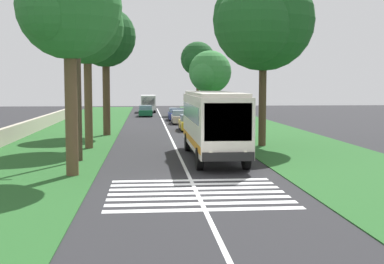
{
  "coord_description": "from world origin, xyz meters",
  "views": [
    {
      "loc": [
        -21.47,
        1.94,
        4.17
      ],
      "look_at": [
        6.66,
        -0.54,
        1.6
      ],
      "focal_mm": 49.3,
      "sensor_mm": 36.0,
      "label": 1
    }
  ],
  "objects_px": {
    "trailing_car_0": "(190,123)",
    "roadside_tree_right_1": "(197,60)",
    "roadside_tree_left_1": "(67,10)",
    "trailing_minibus_0": "(148,102)",
    "roadside_tree_right_0": "(260,24)",
    "utility_pole": "(79,80)",
    "trailing_car_2": "(176,114)",
    "roadside_tree_right_2": "(209,73)",
    "roadside_tree_left_0": "(85,30)",
    "trailing_car_1": "(180,117)",
    "coach_bus": "(213,120)",
    "roadside_tree_left_2": "(104,39)",
    "trailing_car_3": "(146,111)"
  },
  "relations": [
    {
      "from": "trailing_car_0",
      "to": "roadside_tree_right_2",
      "type": "bearing_deg",
      "value": -12.61
    },
    {
      "from": "coach_bus",
      "to": "trailing_minibus_0",
      "type": "height_order",
      "value": "coach_bus"
    },
    {
      "from": "roadside_tree_left_1",
      "to": "roadside_tree_right_1",
      "type": "bearing_deg",
      "value": -12.25
    },
    {
      "from": "trailing_minibus_0",
      "to": "roadside_tree_left_1",
      "type": "bearing_deg",
      "value": 176.01
    },
    {
      "from": "roadside_tree_left_0",
      "to": "roadside_tree_right_2",
      "type": "distance_m",
      "value": 32.25
    },
    {
      "from": "trailing_car_1",
      "to": "coach_bus",
      "type": "bearing_deg",
      "value": -179.79
    },
    {
      "from": "roadside_tree_right_0",
      "to": "roadside_tree_right_2",
      "type": "bearing_deg",
      "value": -0.36
    },
    {
      "from": "roadside_tree_left_0",
      "to": "roadside_tree_left_2",
      "type": "relative_size",
      "value": 0.98
    },
    {
      "from": "roadside_tree_left_0",
      "to": "roadside_tree_right_2",
      "type": "xyz_separation_m",
      "value": [
        30.03,
        -11.58,
        -2.06
      ]
    },
    {
      "from": "trailing_minibus_0",
      "to": "roadside_tree_right_0",
      "type": "bearing_deg",
      "value": -170.66
    },
    {
      "from": "roadside_tree_left_2",
      "to": "utility_pole",
      "type": "height_order",
      "value": "roadside_tree_left_2"
    },
    {
      "from": "trailing_minibus_0",
      "to": "roadside_tree_left_0",
      "type": "bearing_deg",
      "value": 174.6
    },
    {
      "from": "roadside_tree_right_0",
      "to": "roadside_tree_left_2",
      "type": "bearing_deg",
      "value": 52.16
    },
    {
      "from": "roadside_tree_left_1",
      "to": "roadside_tree_left_2",
      "type": "height_order",
      "value": "roadside_tree_left_2"
    },
    {
      "from": "trailing_car_0",
      "to": "roadside_tree_right_1",
      "type": "height_order",
      "value": "roadside_tree_right_1"
    },
    {
      "from": "trailing_car_2",
      "to": "utility_pole",
      "type": "xyz_separation_m",
      "value": [
        -32.28,
        7.08,
        3.71
      ]
    },
    {
      "from": "coach_bus",
      "to": "trailing_car_1",
      "type": "bearing_deg",
      "value": 0.21
    },
    {
      "from": "trailing_car_2",
      "to": "roadside_tree_left_0",
      "type": "distance_m",
      "value": 28.34
    },
    {
      "from": "roadside_tree_left_0",
      "to": "roadside_tree_right_1",
      "type": "relative_size",
      "value": 1.01
    },
    {
      "from": "roadside_tree_left_2",
      "to": "roadside_tree_right_2",
      "type": "height_order",
      "value": "roadside_tree_left_2"
    },
    {
      "from": "trailing_car_3",
      "to": "roadside_tree_left_2",
      "type": "bearing_deg",
      "value": 172.7
    },
    {
      "from": "trailing_car_3",
      "to": "trailing_car_0",
      "type": "bearing_deg",
      "value": -169.46
    },
    {
      "from": "trailing_minibus_0",
      "to": "coach_bus",
      "type": "bearing_deg",
      "value": -176.12
    },
    {
      "from": "coach_bus",
      "to": "trailing_car_0",
      "type": "relative_size",
      "value": 2.6
    },
    {
      "from": "trailing_car_3",
      "to": "roadside_tree_right_2",
      "type": "xyz_separation_m",
      "value": [
        -4.18,
        -7.79,
        4.87
      ]
    },
    {
      "from": "roadside_tree_right_1",
      "to": "roadside_tree_right_2",
      "type": "bearing_deg",
      "value": -175.18
    },
    {
      "from": "trailing_car_2",
      "to": "roadside_tree_right_2",
      "type": "height_order",
      "value": "roadside_tree_right_2"
    },
    {
      "from": "trailing_car_2",
      "to": "utility_pole",
      "type": "height_order",
      "value": "utility_pole"
    },
    {
      "from": "roadside_tree_left_0",
      "to": "roadside_tree_right_0",
      "type": "height_order",
      "value": "roadside_tree_right_0"
    },
    {
      "from": "trailing_car_2",
      "to": "roadside_tree_right_0",
      "type": "height_order",
      "value": "roadside_tree_right_0"
    },
    {
      "from": "roadside_tree_right_1",
      "to": "roadside_tree_right_0",
      "type": "bearing_deg",
      "value": -179.25
    },
    {
      "from": "roadside_tree_left_1",
      "to": "roadside_tree_right_1",
      "type": "distance_m",
      "value": 49.58
    },
    {
      "from": "roadside_tree_left_1",
      "to": "roadside_tree_right_1",
      "type": "height_order",
      "value": "roadside_tree_right_1"
    },
    {
      "from": "trailing_car_3",
      "to": "roadside_tree_right_0",
      "type": "xyz_separation_m",
      "value": [
        -33.8,
        -7.61,
        7.51
      ]
    },
    {
      "from": "utility_pole",
      "to": "roadside_tree_left_1",
      "type": "bearing_deg",
      "value": -178.59
    },
    {
      "from": "trailing_car_1",
      "to": "roadside_tree_right_0",
      "type": "bearing_deg",
      "value": -169.26
    },
    {
      "from": "trailing_car_1",
      "to": "trailing_car_3",
      "type": "xyz_separation_m",
      "value": [
        12.99,
        3.66,
        0.0
      ]
    },
    {
      "from": "trailing_minibus_0",
      "to": "roadside_tree_left_0",
      "type": "height_order",
      "value": "roadside_tree_left_0"
    },
    {
      "from": "trailing_car_0",
      "to": "utility_pole",
      "type": "xyz_separation_m",
      "value": [
        -18.7,
        7.49,
        3.71
      ]
    },
    {
      "from": "coach_bus",
      "to": "roadside_tree_right_0",
      "type": "relative_size",
      "value": 0.95
    },
    {
      "from": "coach_bus",
      "to": "trailing_car_0",
      "type": "height_order",
      "value": "coach_bus"
    },
    {
      "from": "coach_bus",
      "to": "trailing_car_1",
      "type": "distance_m",
      "value": 26.55
    },
    {
      "from": "coach_bus",
      "to": "trailing_car_3",
      "type": "height_order",
      "value": "coach_bus"
    },
    {
      "from": "coach_bus",
      "to": "roadside_tree_left_2",
      "type": "height_order",
      "value": "roadside_tree_left_2"
    },
    {
      "from": "trailing_car_3",
      "to": "roadside_tree_left_2",
      "type": "height_order",
      "value": "roadside_tree_left_2"
    },
    {
      "from": "trailing_car_0",
      "to": "utility_pole",
      "type": "distance_m",
      "value": 20.48
    },
    {
      "from": "roadside_tree_right_1",
      "to": "utility_pole",
      "type": "bearing_deg",
      "value": 166.4
    },
    {
      "from": "roadside_tree_left_1",
      "to": "utility_pole",
      "type": "bearing_deg",
      "value": 1.41
    },
    {
      "from": "trailing_car_2",
      "to": "trailing_minibus_0",
      "type": "distance_m",
      "value": 18.08
    },
    {
      "from": "trailing_car_0",
      "to": "coach_bus",
      "type": "bearing_deg",
      "value": 179.35
    }
  ]
}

